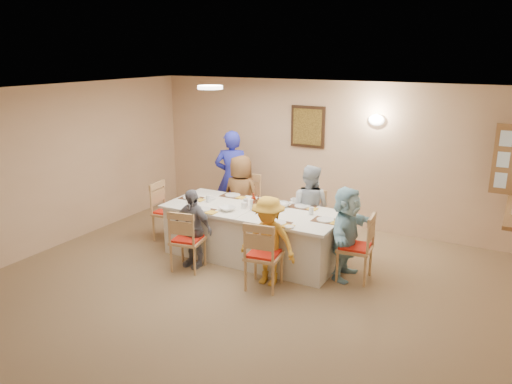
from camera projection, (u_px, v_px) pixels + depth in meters
The scene contains 44 objects.
ground at pixel (215, 305), 6.06m from camera, with size 7.00×7.00×0.00m, color #997F56.
room_walls at pixel (212, 185), 5.64m from camera, with size 7.00×7.00×7.00m.
wall_picture at pixel (308, 127), 8.65m from camera, with size 0.62×0.05×0.72m.
wall_sconce at pixel (376, 120), 8.03m from camera, with size 0.26×0.09×0.18m, color white.
ceiling_light at pixel (210, 87), 7.11m from camera, with size 0.36×0.36×0.05m, color white.
dining_table at pixel (253, 233), 7.36m from camera, with size 2.62×1.11×0.76m, color white.
chair_back_left at pixel (245, 205), 8.28m from camera, with size 0.48×0.48×1.00m, color tan, non-canonical shape.
chair_back_right at pixel (312, 220), 7.75m from camera, with size 0.43×0.43×0.89m, color tan, non-canonical shape.
chair_front_left at pixel (188, 239), 6.95m from camera, with size 0.43×0.43×0.89m, color tan, non-canonical shape.
chair_front_right at pixel (264, 254), 6.39m from camera, with size 0.45×0.45×0.93m, color tan, non-canonical shape.
chair_left_end at pixel (169, 211), 8.05m from camera, with size 0.46×0.46×0.95m, color tan, non-canonical shape.
chair_right_end at pixel (355, 247), 6.63m from camera, with size 0.45×0.45×0.93m, color tan, non-canonical shape.
diner_back_left at pixel (241, 196), 8.13m from camera, with size 0.67×0.44×1.36m, color brown.
diner_back_right at pixel (309, 208), 7.58m from camera, with size 0.66×0.52×1.34m, color #B1BBC6.
diner_front_left at pixel (192, 228), 7.01m from camera, with size 0.69×0.34×1.14m, color slate.
diner_front_right at pixel (268, 241), 6.45m from camera, with size 0.78×0.45×1.20m, color gold.
diner_right_end at pixel (346, 233), 6.64m from camera, with size 0.38×1.18×1.27m, color #A6DBEB.
caregiver at pixel (232, 178), 8.69m from camera, with size 0.72×0.61×1.67m, color #2930BF.
placemat_fl at pixel (203, 210), 7.18m from camera, with size 0.34×0.25×0.01m, color #472B19.
plate_fl at pixel (203, 209), 7.18m from camera, with size 0.23×0.23×0.01m, color white.
napkin_fl at pixel (211, 212), 7.05m from camera, with size 0.15×0.15×0.01m, color gold.
placemat_fr at pixel (277, 223), 6.63m from camera, with size 0.35×0.26×0.01m, color #472B19.
plate_fr at pixel (277, 223), 6.63m from camera, with size 0.24×0.24×0.02m, color white.
napkin_fr at pixel (288, 226), 6.50m from camera, with size 0.15×0.15×0.01m, color gold.
placemat_bl at pixel (233, 196), 7.89m from camera, with size 0.36×0.26×0.01m, color #472B19.
plate_bl at pixel (233, 195), 7.89m from camera, with size 0.24×0.24×0.02m, color white.
napkin_bl at pixel (241, 198), 7.76m from camera, with size 0.13×0.13×0.01m, color gold.
placemat_br at pixel (302, 207), 7.34m from camera, with size 0.37×0.27×0.01m, color #472B19.
plate_br at pixel (302, 206), 7.34m from camera, with size 0.23×0.23×0.01m, color white.
napkin_br at pixel (312, 209), 7.21m from camera, with size 0.14×0.14×0.01m, color gold.
placemat_le at pixel (191, 198), 7.76m from camera, with size 0.34×0.25×0.01m, color #472B19.
plate_le at pixel (191, 197), 7.76m from camera, with size 0.26×0.26×0.02m, color white.
napkin_le at pixel (199, 200), 7.64m from camera, with size 0.15×0.15×0.01m, color gold.
placemat_re at pixel (325, 220), 6.74m from camera, with size 0.34×0.25×0.01m, color #472B19.
plate_re at pixel (325, 220), 6.74m from camera, with size 0.24×0.24×0.01m, color white.
napkin_re at pixel (337, 223), 6.62m from camera, with size 0.14×0.14×0.01m, color gold.
teacup_a at pixel (194, 203), 7.38m from camera, with size 0.14×0.14×0.09m, color white.
teacup_b at pixel (294, 201), 7.51m from camera, with size 0.09×0.09×0.08m, color white.
bowl_a at pixel (227, 209), 7.16m from camera, with size 0.30×0.30×0.06m, color white.
bowl_b at pixel (283, 205), 7.34m from camera, with size 0.25×0.25×0.06m, color white.
condiment_ketchup at pixel (254, 200), 7.29m from camera, with size 0.08×0.08×0.21m, color #A4260E.
condiment_brown at pixel (258, 202), 7.25m from camera, with size 0.11×0.11×0.19m, color #5A3118.
condiment_malt at pixel (257, 205), 7.13m from camera, with size 0.14×0.14×0.17m, color #5A3118.
drinking_glass at pixel (246, 202), 7.36m from camera, with size 0.07×0.07×0.11m, color silver.
Camera 1 is at (3.04, -4.55, 2.98)m, focal length 35.00 mm.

